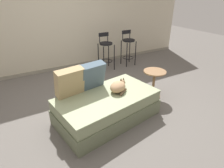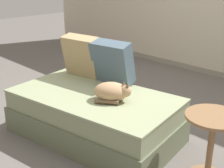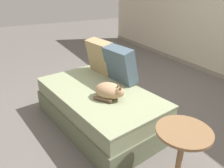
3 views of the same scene
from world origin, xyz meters
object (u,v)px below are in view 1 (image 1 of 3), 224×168
cat (118,86)px  bar_stool_near_window (106,49)px  throw_pillow_corner (70,82)px  couch (107,107)px  side_table (154,80)px  bar_stool_by_doorway (128,45)px  throw_pillow_middle (92,76)px

cat → bar_stool_near_window: 2.14m
throw_pillow_corner → bar_stool_near_window: 2.32m
couch → bar_stool_near_window: (1.04, 2.00, 0.34)m
couch → throw_pillow_corner: bearing=150.6°
bar_stool_near_window → side_table: bearing=-86.3°
throw_pillow_corner → bar_stool_by_doorway: bar_stool_by_doorway is taller
couch → bar_stool_near_window: size_ratio=1.82×
couch → throw_pillow_middle: throw_pillow_middle is taller
throw_pillow_corner → couch: bearing=-29.4°
throw_pillow_corner → side_table: size_ratio=0.84×
throw_pillow_corner → throw_pillow_middle: throw_pillow_corner is taller
couch → throw_pillow_corner: size_ratio=3.74×
throw_pillow_corner → cat: bearing=-19.3°
couch → side_table: side_table is taller
cat → side_table: 0.96m
throw_pillow_middle → couch: bearing=-74.3°
bar_stool_near_window → throw_pillow_corner: bearing=-132.0°
bar_stool_by_doorway → throw_pillow_middle: bearing=-138.4°
throw_pillow_middle → cat: size_ratio=1.19×
couch → side_table: 1.18m
throw_pillow_corner → bar_stool_near_window: bearing=48.0°
throw_pillow_corner → bar_stool_by_doorway: size_ratio=0.49×
throw_pillow_corner → cat: 0.79m
cat → bar_stool_near_window: (0.81, 1.98, 0.03)m
cat → side_table: size_ratio=0.70×
throw_pillow_corner → bar_stool_by_doorway: (2.27, 1.72, -0.12)m
cat → bar_stool_by_doorway: bearing=52.2°
throw_pillow_middle → bar_stool_by_doorway: size_ratio=0.49×
bar_stool_by_doorway → throw_pillow_corner: bearing=-142.8°
bar_stool_near_window → bar_stool_by_doorway: (0.72, 0.00, 0.00)m
couch → throw_pillow_middle: 0.58m
cat → side_table: cat is taller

